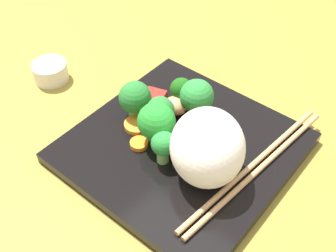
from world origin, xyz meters
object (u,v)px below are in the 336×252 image
rice_mound (207,147)px  sauce_cup (50,72)px  square_plate (182,148)px  carrot_slice_2 (181,152)px  broccoli_floret_3 (157,122)px  chopstick_pair (255,168)px

rice_mound → sauce_cup: size_ratio=1.81×
square_plate → carrot_slice_2: bearing=125.5°
rice_mound → broccoli_floret_3: 6.86cm
rice_mound → sauce_cup: 27.38cm
square_plate → carrot_slice_2: 1.88cm
sauce_cup → broccoli_floret_3: bearing=179.4°
carrot_slice_2 → sauce_cup: sauce_cup is taller
chopstick_pair → sauce_cup: sauce_cup is taller
broccoli_floret_3 → sauce_cup: bearing=-0.6°
chopstick_pair → carrot_slice_2: bearing=119.5°
rice_mound → chopstick_pair: 6.65cm
carrot_slice_2 → sauce_cup: size_ratio=0.49×
square_plate → sauce_cup: bearing=4.0°
broccoli_floret_3 → carrot_slice_2: broccoli_floret_3 is taller
square_plate → rice_mound: (-4.51, 1.58, 4.73)cm
broccoli_floret_3 → chopstick_pair: (-10.74, -4.10, -3.04)cm
sauce_cup → chopstick_pair: bearing=-172.8°
chopstick_pair → sauce_cup: (30.98, 3.90, -0.45)cm
square_plate → chopstick_pair: (-8.42, -2.32, 1.02)cm
carrot_slice_2 → sauce_cup: 23.47cm
broccoli_floret_3 → chopstick_pair: broccoli_floret_3 is taller
rice_mound → carrot_slice_2: (3.60, -0.30, -3.70)cm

